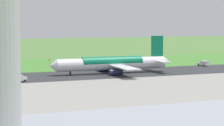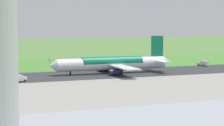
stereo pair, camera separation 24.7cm
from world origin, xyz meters
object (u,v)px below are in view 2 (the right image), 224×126
airliner_main (113,63)px  no_stopping_sign (49,62)px  service_truck_fuel (19,78)px  traffic_cone_orange (41,65)px  service_truck_baggage (203,63)px

airliner_main → no_stopping_sign: bearing=-69.8°
service_truck_fuel → traffic_cone_orange: service_truck_fuel is taller
no_stopping_sign → service_truck_baggage: bearing=154.6°
service_truck_baggage → traffic_cone_orange: size_ratio=11.30×
service_truck_baggage → traffic_cone_orange: service_truck_baggage is taller
airliner_main → service_truck_fuel: 43.78m
traffic_cone_orange → airliner_main: bearing=114.4°
traffic_cone_orange → service_truck_fuel: bearing=70.5°
service_truck_fuel → service_truck_baggage: bearing=-165.4°
service_truck_baggage → service_truck_fuel: same height
airliner_main → service_truck_fuel: bearing=16.7°
airliner_main → service_truck_baggage: (-53.12, -12.25, -2.95)m
service_truck_baggage → service_truck_fuel: 98.14m
traffic_cone_orange → no_stopping_sign: bearing=167.8°
no_stopping_sign → traffic_cone_orange: bearing=-12.2°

